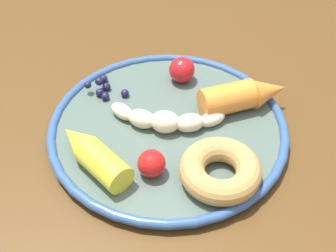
# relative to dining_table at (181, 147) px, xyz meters

# --- Properties ---
(dining_table) EXTENTS (1.20, 0.94, 0.75)m
(dining_table) POSITION_rel_dining_table_xyz_m (0.00, 0.00, 0.00)
(dining_table) COLOR #4C2F13
(dining_table) RESTS_ON ground_plane
(plate) EXTENTS (0.32, 0.32, 0.02)m
(plate) POSITION_rel_dining_table_xyz_m (0.05, -0.02, 0.09)
(plate) COLOR #495B52
(plate) RESTS_ON dining_table
(banana) EXTENTS (0.06, 0.16, 0.03)m
(banana) POSITION_rel_dining_table_xyz_m (0.05, -0.02, 0.11)
(banana) COLOR beige
(banana) RESTS_ON plate
(carrot_orange) EXTENTS (0.08, 0.13, 0.04)m
(carrot_orange) POSITION_rel_dining_table_xyz_m (0.01, 0.08, 0.11)
(carrot_orange) COLOR orange
(carrot_orange) RESTS_ON plate
(carrot_yellow) EXTENTS (0.11, 0.10, 0.04)m
(carrot_yellow) POSITION_rel_dining_table_xyz_m (0.12, -0.11, 0.11)
(carrot_yellow) COLOR yellow
(carrot_yellow) RESTS_ON plate
(donut) EXTENTS (0.10, 0.10, 0.03)m
(donut) POSITION_rel_dining_table_xyz_m (0.14, 0.04, 0.11)
(donut) COLOR #B68949
(donut) RESTS_ON plate
(blueberry_pile) EXTENTS (0.05, 0.06, 0.02)m
(blueberry_pile) POSITION_rel_dining_table_xyz_m (-0.02, -0.11, 0.10)
(blueberry_pile) COLOR #191638
(blueberry_pile) RESTS_ON plate
(tomato_near) EXTENTS (0.04, 0.04, 0.04)m
(tomato_near) POSITION_rel_dining_table_xyz_m (-0.05, -0.00, 0.11)
(tomato_near) COLOR red
(tomato_near) RESTS_ON plate
(tomato_mid) EXTENTS (0.03, 0.03, 0.03)m
(tomato_mid) POSITION_rel_dining_table_xyz_m (0.13, -0.04, 0.11)
(tomato_mid) COLOR red
(tomato_mid) RESTS_ON plate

